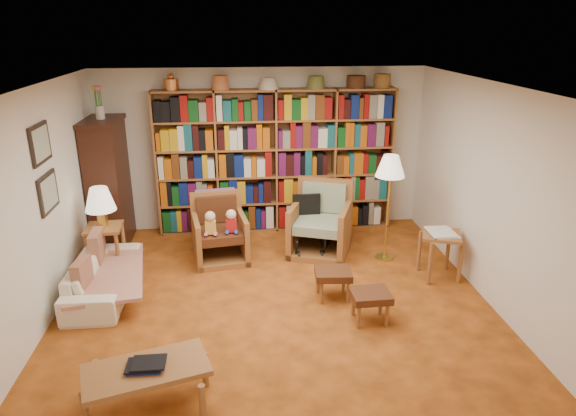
{
  "coord_description": "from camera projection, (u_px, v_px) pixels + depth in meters",
  "views": [
    {
      "loc": [
        -0.39,
        -5.31,
        3.11
      ],
      "look_at": [
        0.21,
        0.6,
        0.96
      ],
      "focal_mm": 32.0,
      "sensor_mm": 36.0,
      "label": 1
    }
  ],
  "objects": [
    {
      "name": "footstool_a",
      "position": [
        333.0,
        275.0,
        6.07
      ],
      "size": [
        0.45,
        0.39,
        0.36
      ],
      "color": "#4A2213",
      "rests_on": "floor"
    },
    {
      "name": "sofa",
      "position": [
        103.0,
        276.0,
        6.19
      ],
      "size": [
        1.59,
        0.64,
        0.46
      ],
      "primitive_type": "imported",
      "rotation": [
        0.0,
        0.0,
        1.55
      ],
      "color": "#F2E6CD",
      "rests_on": "floor"
    },
    {
      "name": "wall_right",
      "position": [
        492.0,
        195.0,
        5.87
      ],
      "size": [
        0.0,
        5.0,
        5.0
      ],
      "primitive_type": "plane",
      "rotation": [
        1.57,
        0.0,
        -1.57
      ],
      "color": "silver",
      "rests_on": "floor"
    },
    {
      "name": "armchair_sage",
      "position": [
        319.0,
        225.0,
        7.36
      ],
      "size": [
        1.09,
        1.09,
        1.0
      ],
      "color": "#99582F",
      "rests_on": "floor"
    },
    {
      "name": "cushion_left",
      "position": [
        97.0,
        248.0,
        6.43
      ],
      "size": [
        0.15,
        0.42,
        0.42
      ],
      "primitive_type": "cube",
      "rotation": [
        0.0,
        0.0,
        0.05
      ],
      "color": "maroon",
      "rests_on": "sofa"
    },
    {
      "name": "ceiling",
      "position": [
        273.0,
        87.0,
        5.21
      ],
      "size": [
        5.0,
        5.0,
        0.0
      ],
      "primitive_type": "plane",
      "rotation": [
        3.14,
        0.0,
        0.0
      ],
      "color": "white",
      "rests_on": "wall_back"
    },
    {
      "name": "sofa_throw",
      "position": [
        107.0,
        271.0,
        6.17
      ],
      "size": [
        1.05,
        1.65,
        0.04
      ],
      "primitive_type": "cube",
      "rotation": [
        0.0,
        0.0,
        0.16
      ],
      "color": "beige",
      "rests_on": "sofa"
    },
    {
      "name": "armchair_leather",
      "position": [
        220.0,
        232.0,
        7.14
      ],
      "size": [
        0.83,
        0.86,
        0.91
      ],
      "color": "#99582F",
      "rests_on": "floor"
    },
    {
      "name": "side_table_papers",
      "position": [
        441.0,
        241.0,
        6.52
      ],
      "size": [
        0.6,
        0.6,
        0.63
      ],
      "color": "#99582F",
      "rests_on": "floor"
    },
    {
      "name": "coffee_table",
      "position": [
        146.0,
        372.0,
        4.32
      ],
      "size": [
        1.13,
        0.79,
        0.44
      ],
      "color": "#99582F",
      "rests_on": "floor"
    },
    {
      "name": "wall_front",
      "position": [
        304.0,
        330.0,
        3.3
      ],
      "size": [
        5.0,
        0.0,
        5.0
      ],
      "primitive_type": "plane",
      "rotation": [
        -1.57,
        0.0,
        0.0
      ],
      "color": "silver",
      "rests_on": "floor"
    },
    {
      "name": "curio_cabinet",
      "position": [
        108.0,
        182.0,
        7.4
      ],
      "size": [
        0.5,
        0.95,
        2.4
      ],
      "color": "#36170E",
      "rests_on": "floor"
    },
    {
      "name": "floor_lamp",
      "position": [
        390.0,
        170.0,
        6.77
      ],
      "size": [
        0.39,
        0.39,
        1.48
      ],
      "color": "gold",
      "rests_on": "floor"
    },
    {
      "name": "bookshelf",
      "position": [
        276.0,
        157.0,
        7.86
      ],
      "size": [
        3.6,
        0.3,
        2.42
      ],
      "color": "#99582F",
      "rests_on": "floor"
    },
    {
      "name": "cushion_right",
      "position": [
        82.0,
        274.0,
        5.78
      ],
      "size": [
        0.15,
        0.37,
        0.36
      ],
      "primitive_type": "cube",
      "rotation": [
        0.0,
        0.0,
        -0.1
      ],
      "color": "maroon",
      "rests_on": "sofa"
    },
    {
      "name": "floor",
      "position": [
        275.0,
        302.0,
        6.06
      ],
      "size": [
        5.0,
        5.0,
        0.0
      ],
      "primitive_type": "plane",
      "color": "#BD5D1D",
      "rests_on": "ground"
    },
    {
      "name": "table_lamp",
      "position": [
        100.0,
        200.0,
        6.52
      ],
      "size": [
        0.39,
        0.39,
        0.53
      ],
      "color": "gold",
      "rests_on": "side_table_lamp"
    },
    {
      "name": "wall_back",
      "position": [
        262.0,
        150.0,
        7.98
      ],
      "size": [
        5.0,
        0.0,
        5.0
      ],
      "primitive_type": "plane",
      "rotation": [
        1.57,
        0.0,
        0.0
      ],
      "color": "silver",
      "rests_on": "floor"
    },
    {
      "name": "wheelchair",
      "position": [
        307.0,
        226.0,
        7.32
      ],
      "size": [
        0.47,
        0.66,
        0.82
      ],
      "color": "black",
      "rests_on": "floor"
    },
    {
      "name": "side_table_lamp",
      "position": [
        105.0,
        237.0,
        6.69
      ],
      "size": [
        0.47,
        0.47,
        0.63
      ],
      "color": "#99582F",
      "rests_on": "floor"
    },
    {
      "name": "wall_left",
      "position": [
        38.0,
        210.0,
        5.4
      ],
      "size": [
        0.0,
        5.0,
        5.0
      ],
      "primitive_type": "plane",
      "rotation": [
        1.57,
        0.0,
        1.57
      ],
      "color": "silver",
      "rests_on": "floor"
    },
    {
      "name": "footstool_b",
      "position": [
        371.0,
        297.0,
        5.59
      ],
      "size": [
        0.43,
        0.37,
        0.36
      ],
      "color": "#4A2213",
      "rests_on": "floor"
    },
    {
      "name": "framed_pictures",
      "position": [
        44.0,
        169.0,
        5.56
      ],
      "size": [
        0.03,
        0.52,
        0.97
      ],
      "color": "black",
      "rests_on": "wall_left"
    }
  ]
}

